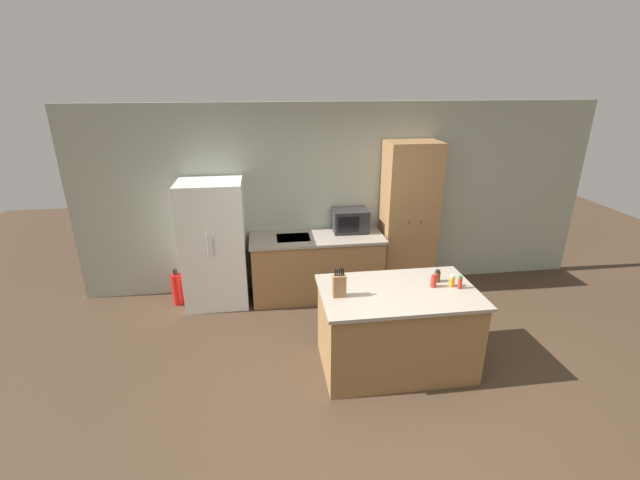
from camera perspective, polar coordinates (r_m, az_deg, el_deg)
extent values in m
plane|color=#423021|center=(4.58, 8.30, -18.51)|extent=(14.00, 14.00, 0.00)
cube|color=#9EA393|center=(6.03, 2.94, 5.57)|extent=(7.20, 0.06, 2.60)
cube|color=white|center=(5.77, -13.91, -0.56)|extent=(0.81, 0.65, 1.68)
cylinder|color=silver|center=(5.41, -14.78, -0.56)|extent=(0.02, 0.02, 0.30)
cylinder|color=silver|center=(5.40, -13.94, -0.52)|extent=(0.02, 0.02, 0.30)
cube|color=olive|center=(5.94, -0.42, -3.66)|extent=(1.77, 0.65, 0.85)
cube|color=gray|center=(5.77, -0.43, 0.33)|extent=(1.81, 0.69, 0.03)
cube|color=#9EA0A3|center=(5.73, -3.59, 0.28)|extent=(0.44, 0.34, 0.01)
cube|color=olive|center=(6.05, 11.65, 2.82)|extent=(0.71, 0.52, 2.11)
sphere|color=black|center=(5.77, 11.76, 2.35)|extent=(0.02, 0.02, 0.02)
sphere|color=black|center=(5.83, 13.33, 2.41)|extent=(0.02, 0.02, 0.02)
cube|color=olive|center=(4.62, 10.08, -11.71)|extent=(1.52, 0.91, 0.86)
cube|color=gray|center=(4.40, 10.45, -6.82)|extent=(1.58, 0.97, 0.03)
cube|color=#232326|center=(5.92, 4.06, 2.60)|extent=(0.48, 0.33, 0.31)
cube|color=black|center=(5.75, 3.84, 2.05)|extent=(0.29, 0.01, 0.22)
cube|color=olive|center=(4.17, 2.56, -6.11)|extent=(0.13, 0.08, 0.22)
cylinder|color=black|center=(4.09, 2.04, -4.30)|extent=(0.02, 0.02, 0.08)
cylinder|color=black|center=(4.10, 2.33, -4.37)|extent=(0.02, 0.02, 0.07)
cylinder|color=black|center=(4.09, 2.63, -4.30)|extent=(0.02, 0.02, 0.08)
cylinder|color=black|center=(4.10, 2.90, -4.22)|extent=(0.02, 0.02, 0.08)
cylinder|color=black|center=(4.11, 3.15, -4.26)|extent=(0.02, 0.02, 0.07)
cylinder|color=#B2281E|center=(4.52, 14.90, -5.42)|extent=(0.06, 0.06, 0.11)
cylinder|color=red|center=(4.49, 14.98, -4.66)|extent=(0.05, 0.05, 0.02)
cylinder|color=orange|center=(4.58, 17.15, -5.31)|extent=(0.06, 0.06, 0.10)
cylinder|color=silver|center=(4.55, 17.24, -4.59)|extent=(0.04, 0.04, 0.02)
cylinder|color=#563319|center=(4.64, 15.36, -4.75)|extent=(0.06, 0.06, 0.11)
cylinder|color=black|center=(4.61, 15.44, -4.01)|extent=(0.05, 0.05, 0.02)
cylinder|color=#B2281E|center=(4.56, 18.15, -5.50)|extent=(0.04, 0.04, 0.11)
cylinder|color=#286628|center=(4.53, 18.24, -4.72)|extent=(0.03, 0.03, 0.02)
cylinder|color=red|center=(6.10, -18.47, -6.24)|extent=(0.14, 0.14, 0.44)
cylinder|color=black|center=(5.99, -18.75, -4.04)|extent=(0.06, 0.06, 0.08)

